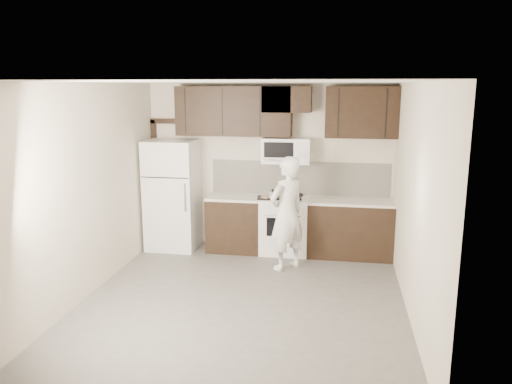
% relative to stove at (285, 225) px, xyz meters
% --- Properties ---
extents(floor, '(4.50, 4.50, 0.00)m').
position_rel_stove_xyz_m(floor, '(-0.30, -1.94, -0.46)').
color(floor, '#575451').
rests_on(floor, ground).
extents(back_wall, '(4.00, 0.00, 4.00)m').
position_rel_stove_xyz_m(back_wall, '(-0.30, 0.31, 0.89)').
color(back_wall, '#BEB3A2').
rests_on(back_wall, ground).
extents(ceiling, '(4.50, 4.50, 0.00)m').
position_rel_stove_xyz_m(ceiling, '(-0.30, -1.94, 2.24)').
color(ceiling, white).
rests_on(ceiling, back_wall).
extents(counter_run, '(2.95, 0.64, 0.91)m').
position_rel_stove_xyz_m(counter_run, '(0.30, 0.00, -0.00)').
color(counter_run, black).
rests_on(counter_run, floor).
extents(stove, '(0.76, 0.66, 0.94)m').
position_rel_stove_xyz_m(stove, '(0.00, 0.00, 0.00)').
color(stove, white).
rests_on(stove, floor).
extents(backsplash, '(2.90, 0.02, 0.54)m').
position_rel_stove_xyz_m(backsplash, '(0.20, 0.30, 0.72)').
color(backsplash, beige).
rests_on(backsplash, counter_run).
extents(upper_cabinets, '(3.48, 0.35, 0.78)m').
position_rel_stove_xyz_m(upper_cabinets, '(-0.09, 0.14, 1.82)').
color(upper_cabinets, black).
rests_on(upper_cabinets, back_wall).
extents(microwave, '(0.76, 0.42, 0.40)m').
position_rel_stove_xyz_m(microwave, '(-0.00, 0.12, 1.19)').
color(microwave, white).
rests_on(microwave, upper_cabinets).
extents(refrigerator, '(0.80, 0.76, 1.80)m').
position_rel_stove_xyz_m(refrigerator, '(-1.85, -0.05, 0.44)').
color(refrigerator, white).
rests_on(refrigerator, floor).
extents(door_trim, '(0.50, 0.08, 2.12)m').
position_rel_stove_xyz_m(door_trim, '(-2.22, 0.27, 0.79)').
color(door_trim, black).
rests_on(door_trim, floor).
extents(saucepan, '(0.30, 0.17, 0.17)m').
position_rel_stove_xyz_m(saucepan, '(-0.18, -0.15, 0.52)').
color(saucepan, silver).
rests_on(saucepan, stove).
extents(baking_tray, '(0.39, 0.31, 0.02)m').
position_rel_stove_xyz_m(baking_tray, '(-0.25, -0.10, 0.46)').
color(baking_tray, black).
rests_on(baking_tray, counter_run).
extents(pizza, '(0.27, 0.27, 0.02)m').
position_rel_stove_xyz_m(pizza, '(-0.25, -0.10, 0.48)').
color(pizza, '#D0BA8B').
rests_on(pizza, baking_tray).
extents(person, '(0.71, 0.72, 1.68)m').
position_rel_stove_xyz_m(person, '(0.11, -0.74, 0.38)').
color(person, white).
rests_on(person, floor).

